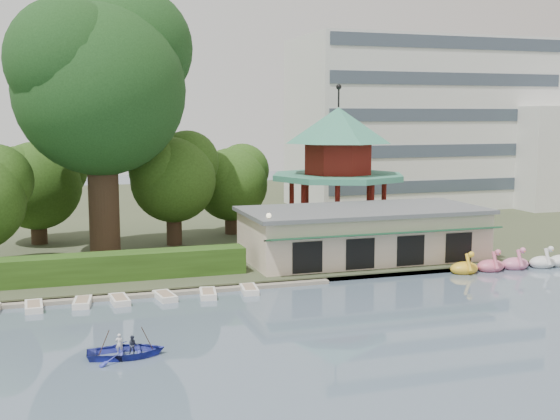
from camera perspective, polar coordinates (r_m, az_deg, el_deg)
name	(u,v)px	position (r m, az deg, el deg)	size (l,w,h in m)	color
ground_plane	(362,378)	(31.76, 6.66, -13.37)	(220.00, 220.00, 0.00)	slate
shore	(172,214)	(80.67, -8.75, -0.34)	(220.00, 70.00, 0.40)	#424930
embankment	(255,284)	(47.29, -2.06, -6.04)	(220.00, 0.60, 0.30)	gray
dock	(68,299)	(45.55, -16.83, -6.95)	(34.00, 1.60, 0.24)	gray
boathouse	(363,233)	(54.53, 6.75, -1.86)	(18.60, 9.39, 3.90)	beige
pavilion	(338,159)	(63.89, 4.73, 4.19)	(12.40, 12.40, 13.50)	beige
office_building	(442,129)	(88.30, 13.02, 6.45)	(38.00, 18.00, 20.00)	silver
hedge	(18,272)	(48.56, -20.51, -4.78)	(30.00, 2.00, 1.80)	#2D4F17
lamp_post	(269,232)	(48.65, -0.92, -1.81)	(0.36, 0.36, 4.28)	black
big_tree	(102,76)	(55.33, -14.28, 10.51)	(14.14, 13.18, 20.99)	#3A281C
small_trees	(60,185)	(59.01, -17.47, 1.96)	(39.93, 17.50, 9.71)	#3A281C
swan_boats	(540,262)	(56.52, 20.36, -3.99)	(15.49, 2.11, 1.92)	yellow
moored_rowboats	(33,307)	(44.24, -19.40, -7.42)	(27.37, 2.74, 0.36)	white
rowboat_with_passengers	(126,346)	(34.67, -12.40, -10.74)	(5.32, 3.96, 2.01)	#2F37A8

